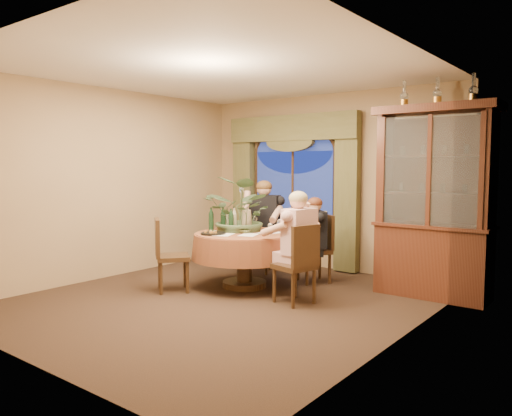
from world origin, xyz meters
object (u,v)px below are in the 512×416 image
Objects in this scene: chair_front_left at (173,255)px; stoneware_vase at (247,220)px; oil_lamp_left at (404,94)px; centerpiece_plant at (243,185)px; olive_bowl at (244,231)px; dining_table at (244,260)px; china_cabinet at (434,202)px; wine_bottle_4 at (211,219)px; chair_back at (257,242)px; person_back at (265,227)px; wine_bottle_3 at (234,218)px; person_pink at (299,246)px; chair_back_right at (314,249)px; wine_bottle_1 at (227,218)px; wine_bottle_2 at (234,220)px; wine_bottle_5 at (231,221)px; oil_lamp_right at (473,88)px; person_scarf at (316,241)px; wine_bottle_0 at (223,219)px; chair_right at (294,264)px; oil_lamp_center at (437,91)px.

stoneware_vase reaches higher than chair_front_left.
oil_lamp_left is at bearing 76.27° from chair_front_left.
olive_bowl is at bearing -45.14° from centerpiece_plant.
centerpiece_plant is (-0.15, 0.14, 1.01)m from dining_table.
china_cabinet is 3.43m from chair_front_left.
oil_lamp_left is 1.03× the size of wine_bottle_4.
chair_back is 0.85× the size of centerpiece_plant.
person_back is 1.02m from centerpiece_plant.
centerpiece_plant is 0.51m from wine_bottle_3.
oil_lamp_left is at bearing -27.65° from person_pink.
wine_bottle_1 is (-1.01, -0.72, 0.44)m from chair_back_right.
wine_bottle_1 is 1.00× the size of wine_bottle_2.
oil_lamp_left is at bearing 25.80° from stoneware_vase.
person_back is 4.37× the size of wine_bottle_5.
stoneware_vase is at bearing -161.54° from oil_lamp_right.
wine_bottle_2 is (-0.90, -0.70, 0.30)m from person_scarf.
person_back reaches higher than wine_bottle_5.
wine_bottle_4 is at bearing 97.40° from person_pink.
china_cabinet is at bearing 20.16° from wine_bottle_1.
person_scarf is (-1.93, -0.34, -1.97)m from oil_lamp_right.
person_scarf is at bearing 24.68° from person_pink.
oil_lamp_left is 3.67m from chair_front_left.
chair_back is at bearing 117.23° from dining_table.
stoneware_vase is at bearing 118.63° from dining_table.
person_back is 0.90m from wine_bottle_0.
oil_lamp_right is 2.93m from chair_back_right.
stoneware_vase is (-2.71, -0.91, -1.68)m from oil_lamp_right.
chair_front_left reaches higher than olive_bowl.
dining_table is at bearing 90.00° from chair_right.
chair_right is (-1.22, -1.32, -0.73)m from china_cabinet.
chair_back_right is at bearing 51.11° from wine_bottle_5.
chair_back_right is 0.20m from person_scarf.
chair_back is at bearing 106.96° from wine_bottle_5.
chair_front_left is (-0.17, -1.62, 0.00)m from chair_back.
wine_bottle_3 is (-0.34, 0.18, 0.54)m from dining_table.
dining_table is 1.51× the size of chair_front_left.
stoneware_vase is (0.36, -0.70, 0.42)m from chair_back.
person_pink reaches higher than olive_bowl.
centerpiece_plant is at bearing 101.74° from chair_front_left.
chair_right is 1.29m from wine_bottle_2.
chair_back_right is at bearing 44.98° from wine_bottle_2.
chair_back_right is at bearing -3.62° from person_scarf.
olive_bowl is 0.51× the size of wine_bottle_0.
chair_back_right is 1.31m from wine_bottle_1.
chair_back_right is (-2.02, -0.24, -2.10)m from oil_lamp_right.
wine_bottle_0 is (0.04, -0.85, 0.44)m from chair_back.
wine_bottle_0 is 1.00× the size of wine_bottle_4.
wine_bottle_0 is at bearing 93.57° from chair_right.
oil_lamp_center is at bearing 23.85° from wine_bottle_4.
oil_lamp_left is 0.24× the size of person_back.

